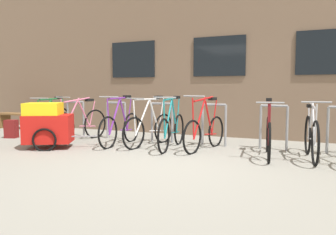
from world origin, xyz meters
The scene contains 14 objects.
ground_plane centered at (0.00, 0.00, 0.00)m, with size 42.00×42.00×0.00m, color gray.
storefront_building centered at (0.00, 5.94, 3.04)m, with size 28.00×5.51×6.08m.
bike_rack centered at (-0.36, 1.90, 0.53)m, with size 6.55×0.05×0.89m.
bicycle_teal centered at (-0.45, 1.26, 0.38)m, with size 0.44×1.72×1.07m.
bicycle_red centered at (0.21, 1.37, 0.37)m, with size 0.49×1.60×1.10m.
bicycle_green centered at (-3.52, 1.23, 0.40)m, with size 0.54×1.77×1.03m.
bicycle_maroon centered at (1.42, 1.23, 0.38)m, with size 0.44×1.71×1.05m.
bicycle_silver centered at (2.11, 1.29, 0.39)m, with size 0.44×1.69×1.02m.
bicycle_pink centered at (-2.79, 1.33, 0.39)m, with size 0.44×1.72×1.04m.
bicycle_white centered at (-1.00, 1.36, 0.38)m, with size 0.50×1.65×1.07m.
bicycle_purple centered at (-1.62, 1.21, 0.38)m, with size 0.44×1.63×1.07m.
bike_trailer centered at (-2.77, 0.30, 0.48)m, with size 1.43×0.97×0.94m.
wooden_bench centered at (-5.94, 2.45, 0.33)m, with size 1.41×0.40×0.46m.
backpack centered at (-4.59, 1.01, 0.22)m, with size 0.28×0.20×0.44m, color maroon.
Camera 1 is at (2.04, -4.74, 1.20)m, focal length 34.92 mm.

